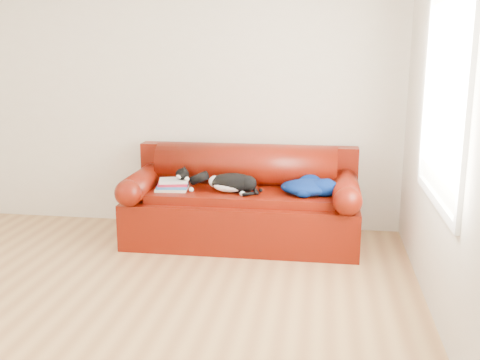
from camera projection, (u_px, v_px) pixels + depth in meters
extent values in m
plane|color=olive|center=(102.00, 306.00, 3.91)|extent=(4.50, 4.50, 0.00)
cube|color=beige|center=(173.00, 96.00, 5.54)|extent=(4.50, 0.02, 2.60)
cube|color=beige|center=(455.00, 128.00, 3.29)|extent=(0.02, 4.00, 2.60)
cube|color=white|center=(445.00, 90.00, 3.53)|extent=(0.01, 1.10, 1.30)
cube|color=white|center=(445.00, 90.00, 3.53)|extent=(0.03, 1.30, 1.50)
cube|color=#421102|center=(242.00, 220.00, 5.19)|extent=(2.10, 0.90, 0.42)
cube|color=#421102|center=(242.00, 196.00, 5.09)|extent=(1.66, 0.62, 0.10)
cylinder|color=black|center=(135.00, 245.00, 5.05)|extent=(0.06, 0.06, 0.05)
cylinder|color=black|center=(345.00, 256.00, 4.78)|extent=(0.06, 0.06, 0.05)
cylinder|color=black|center=(156.00, 223.00, 5.69)|extent=(0.06, 0.06, 0.05)
cylinder|color=black|center=(342.00, 232.00, 5.42)|extent=(0.06, 0.06, 0.05)
cube|color=#421102|center=(248.00, 188.00, 5.49)|extent=(2.10, 0.18, 0.85)
cylinder|color=#421102|center=(246.00, 165.00, 5.33)|extent=(1.70, 0.40, 0.40)
cylinder|color=#421102|center=(144.00, 181.00, 5.25)|extent=(0.24, 0.88, 0.24)
sphere|color=#421102|center=(128.00, 193.00, 4.83)|extent=(0.24, 0.24, 0.24)
cylinder|color=#421102|center=(346.00, 189.00, 4.98)|extent=(0.24, 0.88, 0.24)
sphere|color=#421102|center=(348.00, 202.00, 4.56)|extent=(0.24, 0.24, 0.24)
cube|color=beige|center=(173.00, 189.00, 5.10)|extent=(0.30, 0.24, 0.02)
cube|color=white|center=(173.00, 189.00, 5.10)|extent=(0.28, 0.22, 0.02)
cube|color=#1D58A0|center=(173.00, 186.00, 5.09)|extent=(0.30, 0.24, 0.02)
cube|color=white|center=(173.00, 186.00, 5.09)|extent=(0.28, 0.23, 0.02)
cube|color=maroon|center=(173.00, 183.00, 5.09)|extent=(0.30, 0.25, 0.02)
cube|color=white|center=(173.00, 183.00, 5.09)|extent=(0.28, 0.23, 0.02)
cube|color=silver|center=(173.00, 181.00, 5.08)|extent=(0.30, 0.25, 0.02)
cube|color=white|center=(173.00, 181.00, 5.08)|extent=(0.28, 0.24, 0.02)
ellipsoid|color=black|center=(233.00, 183.00, 5.01)|extent=(0.45, 0.30, 0.17)
ellipsoid|color=white|center=(230.00, 187.00, 4.97)|extent=(0.31, 0.18, 0.11)
ellipsoid|color=white|center=(215.00, 182.00, 5.03)|extent=(0.13, 0.13, 0.11)
ellipsoid|color=black|center=(247.00, 185.00, 4.98)|extent=(0.20, 0.20, 0.15)
ellipsoid|color=black|center=(205.00, 175.00, 5.08)|extent=(0.14, 0.13, 0.11)
ellipsoid|color=white|center=(202.00, 177.00, 5.05)|extent=(0.07, 0.06, 0.04)
sphere|color=#BF7272|center=(201.00, 177.00, 5.05)|extent=(0.01, 0.01, 0.01)
cone|color=black|center=(205.00, 170.00, 5.04)|extent=(0.05, 0.05, 0.05)
cone|color=black|center=(207.00, 169.00, 5.09)|extent=(0.05, 0.05, 0.05)
cylinder|color=black|center=(256.00, 191.00, 4.94)|extent=(0.07, 0.15, 0.04)
sphere|color=white|center=(211.00, 189.00, 5.04)|extent=(0.04, 0.04, 0.04)
sphere|color=white|center=(242.00, 194.00, 4.89)|extent=(0.04, 0.04, 0.04)
ellipsoid|color=#020C3F|center=(307.00, 187.00, 4.94)|extent=(0.46, 0.43, 0.14)
ellipsoid|color=#020C3F|center=(324.00, 187.00, 4.89)|extent=(0.28, 0.25, 0.16)
ellipsoid|color=#020C3F|center=(295.00, 186.00, 5.02)|extent=(0.29, 0.32, 0.10)
ellipsoid|color=#020C3F|center=(310.00, 182.00, 5.06)|extent=(0.24, 0.19, 0.16)
ellipsoid|color=#020C3F|center=(304.00, 191.00, 4.85)|extent=(0.18, 0.19, 0.10)
ellipsoid|color=silver|center=(316.00, 186.00, 4.87)|extent=(0.19, 0.09, 0.04)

